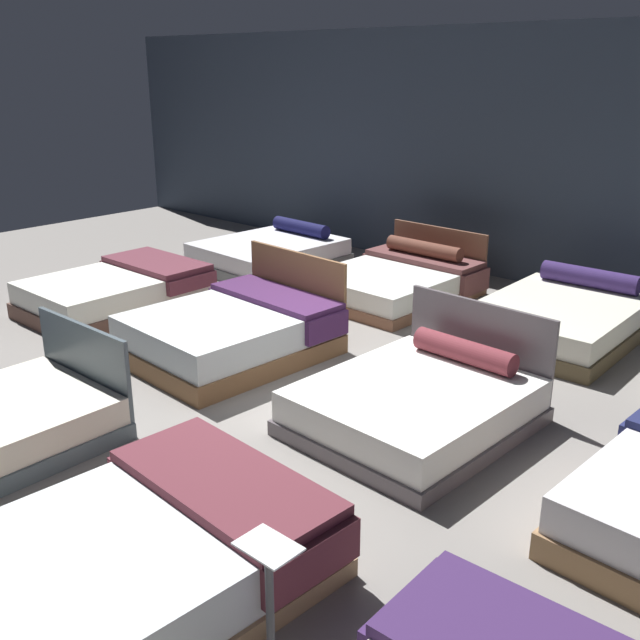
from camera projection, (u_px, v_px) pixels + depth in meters
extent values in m
cube|color=gray|center=(317.00, 388.00, 7.04)|extent=(18.00, 18.00, 0.02)
cube|color=#333D4C|center=(551.00, 160.00, 9.72)|extent=(18.00, 0.06, 3.50)
cube|color=#4A5860|center=(85.00, 369.00, 6.37)|extent=(1.35, 0.06, 0.86)
cube|color=#997551|center=(139.00, 585.00, 4.26)|extent=(1.71, 2.18, 0.13)
cube|color=silver|center=(135.00, 553.00, 4.19)|extent=(1.65, 2.11, 0.32)
cube|color=brown|center=(224.00, 481.00, 4.56)|extent=(1.61, 0.80, 0.07)
cube|color=brown|center=(156.00, 458.00, 5.15)|extent=(0.11, 0.72, 0.26)
cube|color=brown|center=(313.00, 562.00, 4.07)|extent=(0.11, 0.72, 0.26)
cube|color=#3F2658|center=(404.00, 614.00, 3.61)|extent=(0.09, 0.70, 0.23)
cube|color=brown|center=(116.00, 303.00, 9.20)|extent=(1.47, 2.14, 0.19)
cube|color=white|center=(114.00, 286.00, 9.13)|extent=(1.41, 2.08, 0.26)
cube|color=brown|center=(156.00, 263.00, 9.53)|extent=(1.45, 0.75, 0.07)
cube|color=brown|center=(125.00, 263.00, 10.05)|extent=(0.08, 0.75, 0.18)
cube|color=brown|center=(192.00, 283.00, 9.11)|extent=(0.08, 0.75, 0.18)
cube|color=brown|center=(229.00, 348.00, 7.73)|extent=(1.73, 2.07, 0.21)
cube|color=silver|center=(228.00, 326.00, 7.65)|extent=(1.67, 2.00, 0.30)
cube|color=brown|center=(297.00, 294.00, 8.26)|extent=(1.53, 0.12, 0.98)
cube|color=#45224E|center=(275.00, 296.00, 8.03)|extent=(1.63, 0.67, 0.06)
cube|color=#45224E|center=(231.00, 294.00, 8.63)|extent=(0.09, 0.59, 0.26)
cube|color=#45224E|center=(327.00, 327.00, 7.54)|extent=(0.09, 0.59, 0.26)
cube|color=#595155|center=(413.00, 421.00, 6.22)|extent=(1.69, 1.98, 0.13)
cube|color=white|center=(414.00, 400.00, 6.15)|extent=(1.63, 1.92, 0.27)
cube|color=#595155|center=(478.00, 349.00, 6.73)|extent=(1.52, 0.10, 0.92)
cylinder|color=maroon|center=(464.00, 351.00, 6.56)|extent=(1.01, 0.25, 0.21)
cube|color=#55595A|center=(269.00, 261.00, 11.22)|extent=(1.76, 2.18, 0.16)
cube|color=silver|center=(269.00, 249.00, 11.15)|extent=(1.70, 2.11, 0.24)
cylinder|color=#141548|center=(301.00, 227.00, 11.53)|extent=(1.13, 0.27, 0.22)
cube|color=brown|center=(392.00, 293.00, 9.69)|extent=(1.70, 2.12, 0.14)
cube|color=white|center=(392.00, 279.00, 9.62)|extent=(1.64, 2.06, 0.25)
cube|color=brown|center=(438.00, 255.00, 10.29)|extent=(1.56, 0.08, 0.81)
cube|color=brown|center=(424.00, 258.00, 10.05)|extent=(1.65, 0.65, 0.07)
cube|color=brown|center=(377.00, 260.00, 10.65)|extent=(0.09, 0.61, 0.29)
cube|color=brown|center=(475.00, 282.00, 9.57)|extent=(0.09, 0.61, 0.29)
cylinder|color=brown|center=(424.00, 248.00, 9.99)|extent=(1.18, 0.23, 0.20)
cube|color=brown|center=(557.00, 331.00, 8.25)|extent=(1.62, 2.13, 0.18)
cube|color=silver|center=(559.00, 313.00, 8.17)|extent=(1.56, 2.07, 0.25)
cylinder|color=#36245E|center=(590.00, 278.00, 8.68)|extent=(1.16, 0.26, 0.23)
cylinder|color=#3F3F44|center=(271.00, 637.00, 3.41)|extent=(0.04, 0.04, 0.83)
cube|color=white|center=(268.00, 546.00, 3.24)|extent=(0.28, 0.20, 0.01)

